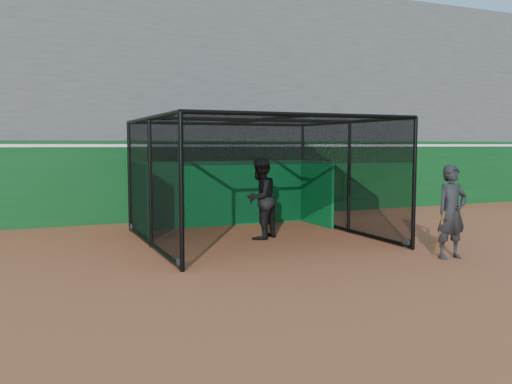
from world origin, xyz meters
name	(u,v)px	position (x,y,z in m)	size (l,w,h in m)	color
ground	(299,281)	(0.00, 0.00, 0.00)	(120.00, 120.00, 0.00)	brown
outfield_wall	(174,179)	(0.00, 8.50, 1.29)	(50.00, 0.50, 2.50)	#0A3C16
grandstand	(147,89)	(0.00, 12.27, 4.48)	(50.00, 7.85, 8.95)	#4C4C4F
batting_cage	(257,180)	(1.00, 4.15, 1.49)	(5.48, 5.39, 2.98)	black
batter	(260,198)	(1.09, 4.16, 1.03)	(1.00, 0.78, 2.06)	black
on_deck_player	(452,212)	(3.81, 0.43, 0.98)	(0.73, 0.49, 1.96)	black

